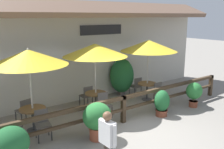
% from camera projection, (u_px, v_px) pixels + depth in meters
% --- Properties ---
extents(ground_plane, '(60.00, 60.00, 0.00)m').
position_uv_depth(ground_plane, '(144.00, 134.00, 7.81)').
color(ground_plane, gray).
extents(building_facade, '(14.28, 1.49, 4.23)m').
position_uv_depth(building_facade, '(79.00, 50.00, 10.54)').
color(building_facade, '#BCB7A8').
rests_on(building_facade, ground).
extents(patio_railing, '(10.40, 0.14, 0.95)m').
position_uv_depth(patio_railing, '(123.00, 103.00, 8.47)').
color(patio_railing, '#3D2D1E').
rests_on(patio_railing, ground).
extents(patio_umbrella_near, '(2.38, 2.38, 2.65)m').
position_uv_depth(patio_umbrella_near, '(28.00, 57.00, 7.48)').
color(patio_umbrella_near, '#B7B2A8').
rests_on(patio_umbrella_near, ground).
extents(dining_table_near, '(0.82, 0.82, 0.76)m').
position_uv_depth(dining_table_near, '(33.00, 113.00, 7.89)').
color(dining_table_near, brown).
rests_on(dining_table_near, ground).
extents(chair_near_streetside, '(0.48, 0.48, 0.88)m').
position_uv_depth(chair_near_streetside, '(43.00, 123.00, 7.40)').
color(chair_near_streetside, '#514C47').
rests_on(chair_near_streetside, ground).
extents(chair_near_wallside, '(0.51, 0.51, 0.88)m').
position_uv_depth(chair_near_wallside, '(24.00, 110.00, 8.43)').
color(chair_near_wallside, '#514C47').
rests_on(chair_near_wallside, ground).
extents(patio_umbrella_middle, '(2.38, 2.38, 2.65)m').
position_uv_depth(patio_umbrella_middle, '(95.00, 50.00, 9.09)').
color(patio_umbrella_middle, '#B7B2A8').
rests_on(patio_umbrella_middle, ground).
extents(dining_table_middle, '(0.82, 0.82, 0.76)m').
position_uv_depth(dining_table_middle, '(96.00, 96.00, 9.50)').
color(dining_table_middle, brown).
rests_on(dining_table_middle, ground).
extents(chair_middle_streetside, '(0.48, 0.48, 0.88)m').
position_uv_depth(chair_middle_streetside, '(104.00, 103.00, 9.03)').
color(chair_middle_streetside, '#514C47').
rests_on(chair_middle_streetside, ground).
extents(chair_middle_wallside, '(0.42, 0.42, 0.88)m').
position_uv_depth(chair_middle_wallside, '(87.00, 95.00, 9.97)').
color(chair_middle_wallside, '#514C47').
rests_on(chair_middle_wallside, ground).
extents(patio_umbrella_far, '(2.38, 2.38, 2.65)m').
position_uv_depth(patio_umbrella_far, '(149.00, 46.00, 10.42)').
color(patio_umbrella_far, '#B7B2A8').
rests_on(patio_umbrella_far, ground).
extents(dining_table_far, '(0.82, 0.82, 0.76)m').
position_uv_depth(dining_table_far, '(147.00, 87.00, 10.83)').
color(dining_table_far, brown).
rests_on(dining_table_far, ground).
extents(chair_far_streetside, '(0.45, 0.45, 0.88)m').
position_uv_depth(chair_far_streetside, '(160.00, 92.00, 10.38)').
color(chair_far_streetside, '#514C47').
rests_on(chair_far_streetside, ground).
extents(chair_far_wallside, '(0.44, 0.44, 0.88)m').
position_uv_depth(chair_far_wallside, '(136.00, 86.00, 11.34)').
color(chair_far_wallside, '#514C47').
rests_on(chair_far_wallside, ground).
extents(potted_plant_corner_fern, '(0.90, 0.81, 1.01)m').
position_uv_depth(potted_plant_corner_fern, '(11.00, 144.00, 6.03)').
color(potted_plant_corner_fern, '#B7AD99').
rests_on(potted_plant_corner_fern, ground).
extents(potted_plant_small_flowering, '(0.87, 0.78, 1.14)m').
position_uv_depth(potted_plant_small_flowering, '(97.00, 119.00, 7.32)').
color(potted_plant_small_flowering, '#9E4C33').
rests_on(potted_plant_small_flowering, ground).
extents(potted_plant_tall_tropical, '(0.59, 0.53, 0.97)m').
position_uv_depth(potted_plant_tall_tropical, '(162.00, 103.00, 9.09)').
color(potted_plant_tall_tropical, brown).
rests_on(potted_plant_tall_tropical, ground).
extents(potted_plant_broad_leaf, '(0.68, 0.62, 1.01)m').
position_uv_depth(potted_plant_broad_leaf, '(194.00, 92.00, 9.98)').
color(potted_plant_broad_leaf, brown).
rests_on(potted_plant_broad_leaf, ground).
extents(potted_plant_entrance_palm, '(1.14, 1.03, 1.70)m').
position_uv_depth(potted_plant_entrance_palm, '(122.00, 76.00, 11.48)').
color(potted_plant_entrance_palm, '#564C47').
rests_on(potted_plant_entrance_palm, ground).
extents(pedestrian, '(0.21, 0.55, 1.56)m').
position_uv_depth(pedestrian, '(107.00, 135.00, 5.57)').
color(pedestrian, '#42382D').
rests_on(pedestrian, ground).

